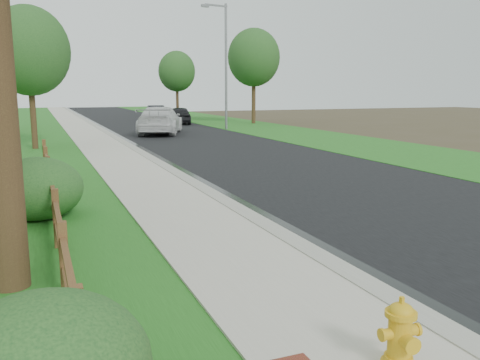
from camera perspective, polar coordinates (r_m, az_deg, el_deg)
name	(u,v)px	position (r m, az deg, el deg)	size (l,w,h in m)	color
ground	(423,346)	(6.28, 19.83, -17.16)	(120.00, 120.00, 0.00)	#3E3622
road	(153,126)	(40.09, -9.78, 5.98)	(8.00, 90.00, 0.02)	black
curb	(97,127)	(39.41, -15.79, 5.76)	(0.40, 90.00, 0.12)	gray
wet_gutter	(102,127)	(39.46, -15.28, 5.73)	(0.50, 90.00, 0.00)	black
sidewalk	(79,128)	(39.30, -17.68, 5.63)	(2.20, 90.00, 0.10)	#B0AB99
grass_strip	(51,129)	(39.20, -20.45, 5.43)	(1.60, 90.00, 0.06)	#205518
verge_far	(235,124)	(42.08, -0.51, 6.33)	(6.00, 90.00, 0.04)	#205518
ranch_fence	(54,202)	(10.72, -20.19, -2.33)	(0.12, 16.92, 1.10)	#4E2C1A
fire_hydrant	(400,336)	(5.43, 17.53, -16.32)	(0.48, 0.39, 0.74)	gold
white_suv	(160,120)	(32.85, -8.95, 6.65)	(2.42, 5.95, 1.73)	silver
dark_car_mid	(179,115)	(42.27, -6.82, 7.25)	(1.68, 4.18, 1.42)	black
dark_car_far	(156,113)	(47.70, -9.36, 7.46)	(1.42, 4.07, 1.34)	black
streetlight	(224,59)	(35.96, -1.81, 13.37)	(1.96, 0.57, 8.55)	gray
boulder	(37,194)	(12.76, -21.80, -1.45)	(1.24, 0.93, 0.83)	brown
shrub_b	(37,189)	(11.86, -21.86, -0.92)	(1.97, 1.97, 1.38)	#163F1A
tree_near_left	(29,51)	(25.96, -22.65, 13.22)	(3.74, 3.74, 6.62)	#392517
tree_mid_right	(254,58)	(42.38, 1.56, 13.57)	(4.25, 4.25, 7.71)	#392517
tree_far_right	(177,71)	(49.72, -7.11, 12.00)	(3.49, 3.49, 6.43)	#392517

